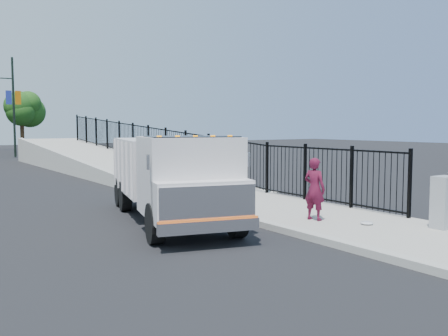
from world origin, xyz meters
TOP-DOWN VIEW (x-y plane):
  - ground at (0.00, 0.00)m, footprint 120.00×120.00m
  - sidewalk at (1.93, -2.00)m, footprint 3.55×12.00m
  - curb at (0.00, -2.00)m, footprint 0.30×12.00m
  - ramp at (2.12, 16.00)m, footprint 3.95×24.06m
  - iron_fence at (3.55, 12.00)m, footprint 0.10×28.00m
  - truck at (-1.60, 1.62)m, footprint 3.82×7.19m
  - worker at (1.27, -0.80)m, footprint 0.53×0.67m
  - utility_cabinet at (3.10, -3.28)m, footprint 0.55×0.40m
  - debris at (1.93, -1.97)m, footprint 0.31×0.31m
  - light_pole_1 at (0.30, 32.87)m, footprint 3.78×0.22m
  - tree_1 at (2.40, 38.65)m, footprint 2.67×2.67m

SIDE VIEW (x-z plane):
  - ground at x=0.00m, z-range 0.00..0.00m
  - ramp at x=2.12m, z-range -1.60..1.60m
  - sidewalk at x=1.93m, z-range 0.00..0.12m
  - curb at x=0.00m, z-range 0.00..0.16m
  - debris at x=1.93m, z-range 0.12..0.20m
  - utility_cabinet at x=3.10m, z-range 0.12..1.37m
  - iron_fence at x=3.55m, z-range 0.00..1.80m
  - worker at x=1.27m, z-range 0.12..1.74m
  - truck at x=-1.60m, z-range 0.15..2.50m
  - tree_1 at x=2.40m, z-range 1.28..6.62m
  - light_pole_1 at x=0.30m, z-range 0.36..8.36m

